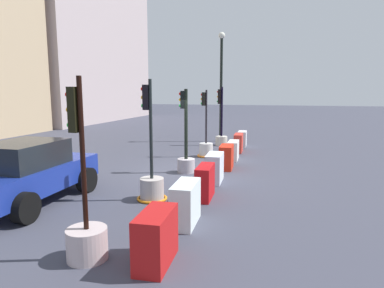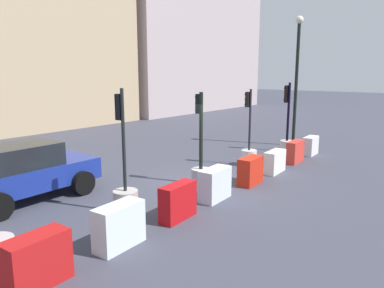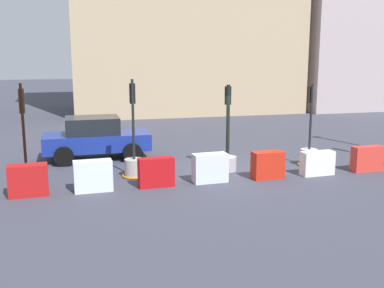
% 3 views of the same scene
% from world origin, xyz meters
% --- Properties ---
extents(ground_plane, '(120.00, 120.00, 0.00)m').
position_xyz_m(ground_plane, '(0.00, 0.00, 0.00)').
color(ground_plane, '#3D3F4D').
extents(traffic_light_0, '(0.68, 0.68, 3.02)m').
position_xyz_m(traffic_light_0, '(-6.31, -0.02, 0.50)').
color(traffic_light_0, '#BCA9AC').
rests_on(traffic_light_0, ground_plane).
extents(traffic_light_1, '(0.79, 0.79, 3.08)m').
position_xyz_m(traffic_light_1, '(-3.08, 0.11, 0.49)').
color(traffic_light_1, '#B4AAA6').
rests_on(traffic_light_1, ground_plane).
extents(traffic_light_2, '(0.60, 0.60, 2.86)m').
position_xyz_m(traffic_light_2, '(0.03, 0.10, 0.63)').
color(traffic_light_2, '#B1A8AF').
rests_on(traffic_light_2, ground_plane).
extents(traffic_light_3, '(0.76, 0.76, 2.85)m').
position_xyz_m(traffic_light_3, '(3.02, 0.06, 0.45)').
color(traffic_light_3, silver).
rests_on(traffic_light_3, ground_plane).
extents(traffic_light_4, '(0.61, 0.61, 3.01)m').
position_xyz_m(traffic_light_4, '(6.28, -0.01, 0.63)').
color(traffic_light_4, silver).
rests_on(traffic_light_4, ground_plane).
extents(construction_barrier_0, '(1.07, 0.53, 0.88)m').
position_xyz_m(construction_barrier_0, '(-6.16, -1.20, 0.44)').
color(construction_barrier_0, red).
rests_on(construction_barrier_0, ground_plane).
extents(construction_barrier_1, '(1.09, 0.50, 0.89)m').
position_xyz_m(construction_barrier_1, '(-4.42, -1.19, 0.45)').
color(construction_barrier_1, silver).
rests_on(construction_barrier_1, ground_plane).
extents(construction_barrier_2, '(1.06, 0.43, 0.87)m').
position_xyz_m(construction_barrier_2, '(-2.60, -1.19, 0.43)').
color(construction_barrier_2, red).
rests_on(construction_barrier_2, ground_plane).
extents(construction_barrier_3, '(1.07, 0.51, 0.88)m').
position_xyz_m(construction_barrier_3, '(-0.93, -1.11, 0.44)').
color(construction_barrier_3, silver).
rests_on(construction_barrier_3, ground_plane).
extents(construction_barrier_4, '(1.01, 0.49, 0.86)m').
position_xyz_m(construction_barrier_4, '(0.93, -1.17, 0.43)').
color(construction_barrier_4, red).
rests_on(construction_barrier_4, ground_plane).
extents(construction_barrier_5, '(1.10, 0.45, 0.77)m').
position_xyz_m(construction_barrier_5, '(2.65, -1.17, 0.39)').
color(construction_barrier_5, silver).
rests_on(construction_barrier_5, ground_plane).
extents(construction_barrier_6, '(1.09, 0.42, 0.84)m').
position_xyz_m(construction_barrier_6, '(4.50, -1.14, 0.42)').
color(construction_barrier_6, red).
rests_on(construction_barrier_6, ground_plane).
extents(construction_barrier_7, '(0.99, 0.46, 0.77)m').
position_xyz_m(construction_barrier_7, '(6.21, -1.11, 0.39)').
color(construction_barrier_7, silver).
rests_on(construction_barrier_7, ground_plane).
extents(car_blue_estate, '(3.87, 2.05, 1.57)m').
position_xyz_m(car_blue_estate, '(-4.13, 2.98, 0.79)').
color(car_blue_estate, navy).
rests_on(car_blue_estate, ground_plane).
extents(building_corner_block, '(17.23, 10.03, 16.38)m').
position_xyz_m(building_corner_block, '(18.55, 17.27, 8.22)').
color(building_corner_block, '#B4A2A2').
rests_on(building_corner_block, ground_plane).
extents(street_lamp_post, '(0.36, 0.36, 5.94)m').
position_xyz_m(street_lamp_post, '(7.72, 0.29, 3.60)').
color(street_lamp_post, black).
rests_on(street_lamp_post, ground_plane).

